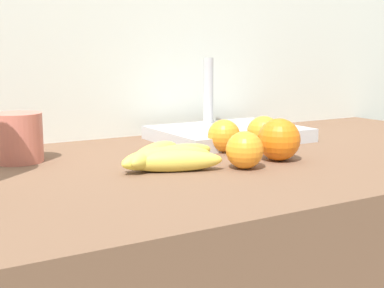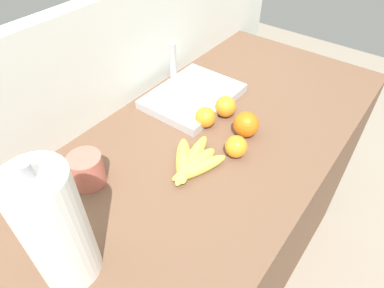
{
  "view_description": "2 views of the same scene",
  "coord_description": "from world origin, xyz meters",
  "px_view_note": "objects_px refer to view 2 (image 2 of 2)",
  "views": [
    {
      "loc": [
        -0.49,
        -0.85,
        1.14
      ],
      "look_at": [
        -0.01,
        -0.03,
        0.97
      ],
      "focal_mm": 50.61,
      "sensor_mm": 36.0,
      "label": 1
    },
    {
      "loc": [
        -0.58,
        -0.42,
        1.63
      ],
      "look_at": [
        -0.04,
        -0.01,
        1.01
      ],
      "focal_mm": 31.35,
      "sensor_mm": 36.0,
      "label": 2
    }
  ],
  "objects_px": {
    "orange_center": "(246,124)",
    "orange_front": "(236,147)",
    "orange_far_right": "(226,106)",
    "mug": "(87,170)",
    "orange_right": "(205,117)",
    "banana_bunch": "(192,163)",
    "sink_basin": "(192,95)",
    "paper_towel_roll": "(55,229)"
  },
  "relations": [
    {
      "from": "mug",
      "to": "sink_basin",
      "type": "bearing_deg",
      "value": 1.43
    },
    {
      "from": "orange_front",
      "to": "sink_basin",
      "type": "distance_m",
      "value": 0.31
    },
    {
      "from": "orange_far_right",
      "to": "orange_front",
      "type": "bearing_deg",
      "value": -137.87
    },
    {
      "from": "banana_bunch",
      "to": "orange_right",
      "type": "xyz_separation_m",
      "value": [
        0.18,
        0.08,
        0.01
      ]
    },
    {
      "from": "orange_center",
      "to": "orange_right",
      "type": "bearing_deg",
      "value": 107.66
    },
    {
      "from": "orange_right",
      "to": "mug",
      "type": "bearing_deg",
      "value": 164.11
    },
    {
      "from": "orange_center",
      "to": "orange_front",
      "type": "xyz_separation_m",
      "value": [
        -0.1,
        -0.02,
        -0.01
      ]
    },
    {
      "from": "orange_center",
      "to": "orange_front",
      "type": "distance_m",
      "value": 0.1
    },
    {
      "from": "sink_basin",
      "to": "banana_bunch",
      "type": "bearing_deg",
      "value": -142.94
    },
    {
      "from": "orange_front",
      "to": "paper_towel_roll",
      "type": "height_order",
      "value": "paper_towel_roll"
    },
    {
      "from": "orange_far_right",
      "to": "orange_right",
      "type": "distance_m",
      "value": 0.09
    },
    {
      "from": "orange_center",
      "to": "paper_towel_roll",
      "type": "bearing_deg",
      "value": 173.4
    },
    {
      "from": "orange_center",
      "to": "mug",
      "type": "height_order",
      "value": "mug"
    },
    {
      "from": "orange_far_right",
      "to": "orange_right",
      "type": "height_order",
      "value": "orange_far_right"
    },
    {
      "from": "orange_center",
      "to": "sink_basin",
      "type": "distance_m",
      "value": 0.25
    },
    {
      "from": "orange_right",
      "to": "orange_center",
      "type": "height_order",
      "value": "orange_center"
    },
    {
      "from": "orange_far_right",
      "to": "mug",
      "type": "xyz_separation_m",
      "value": [
        -0.47,
        0.13,
        0.01
      ]
    },
    {
      "from": "banana_bunch",
      "to": "sink_basin",
      "type": "relative_size",
      "value": 0.66
    },
    {
      "from": "orange_right",
      "to": "orange_front",
      "type": "xyz_separation_m",
      "value": [
        -0.06,
        -0.15,
        -0.0
      ]
    },
    {
      "from": "banana_bunch",
      "to": "orange_far_right",
      "type": "relative_size",
      "value": 3.0
    },
    {
      "from": "banana_bunch",
      "to": "orange_center",
      "type": "xyz_separation_m",
      "value": [
        0.22,
        -0.04,
        0.02
      ]
    },
    {
      "from": "orange_right",
      "to": "paper_towel_roll",
      "type": "bearing_deg",
      "value": -174.48
    },
    {
      "from": "mug",
      "to": "orange_front",
      "type": "bearing_deg",
      "value": -38.46
    },
    {
      "from": "banana_bunch",
      "to": "sink_basin",
      "type": "distance_m",
      "value": 0.33
    },
    {
      "from": "banana_bunch",
      "to": "orange_front",
      "type": "bearing_deg",
      "value": -30.62
    },
    {
      "from": "orange_right",
      "to": "mug",
      "type": "distance_m",
      "value": 0.4
    },
    {
      "from": "banana_bunch",
      "to": "mug",
      "type": "distance_m",
      "value": 0.28
    },
    {
      "from": "paper_towel_roll",
      "to": "orange_far_right",
      "type": "bearing_deg",
      "value": 2.91
    },
    {
      "from": "orange_far_right",
      "to": "paper_towel_roll",
      "type": "bearing_deg",
      "value": -177.09
    },
    {
      "from": "orange_far_right",
      "to": "orange_front",
      "type": "height_order",
      "value": "orange_far_right"
    },
    {
      "from": "orange_front",
      "to": "banana_bunch",
      "type": "bearing_deg",
      "value": 149.38
    },
    {
      "from": "paper_towel_roll",
      "to": "mug",
      "type": "height_order",
      "value": "paper_towel_roll"
    },
    {
      "from": "orange_right",
      "to": "orange_far_right",
      "type": "bearing_deg",
      "value": -14.32
    },
    {
      "from": "orange_right",
      "to": "sink_basin",
      "type": "bearing_deg",
      "value": 53.04
    },
    {
      "from": "paper_towel_roll",
      "to": "orange_center",
      "type": "bearing_deg",
      "value": -6.6
    },
    {
      "from": "orange_right",
      "to": "orange_front",
      "type": "height_order",
      "value": "same"
    },
    {
      "from": "mug",
      "to": "orange_center",
      "type": "bearing_deg",
      "value": -28.96
    },
    {
      "from": "orange_front",
      "to": "paper_towel_roll",
      "type": "bearing_deg",
      "value": 169.44
    },
    {
      "from": "banana_bunch",
      "to": "orange_right",
      "type": "bearing_deg",
      "value": 24.56
    },
    {
      "from": "orange_center",
      "to": "sink_basin",
      "type": "relative_size",
      "value": 0.25
    },
    {
      "from": "orange_right",
      "to": "sink_basin",
      "type": "relative_size",
      "value": 0.21
    },
    {
      "from": "orange_front",
      "to": "mug",
      "type": "bearing_deg",
      "value": 141.54
    }
  ]
}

